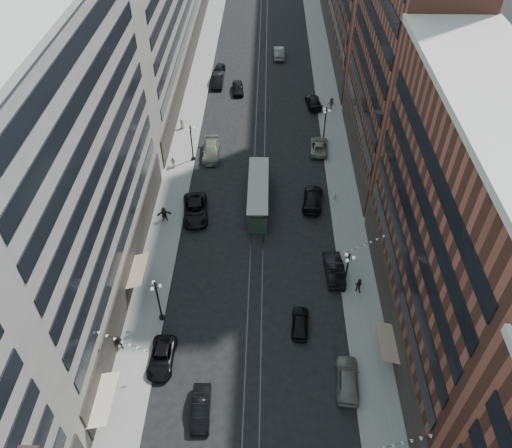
# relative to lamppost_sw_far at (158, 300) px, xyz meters

# --- Properties ---
(ground) EXTENTS (220.00, 220.00, 0.00)m
(ground) POSITION_rel_lamppost_sw_far_xyz_m (9.20, 32.00, -3.10)
(ground) COLOR black
(ground) RESTS_ON ground
(sidewalk_west) EXTENTS (4.00, 180.00, 0.15)m
(sidewalk_west) POSITION_rel_lamppost_sw_far_xyz_m (-1.80, 42.00, -3.02)
(sidewalk_west) COLOR gray
(sidewalk_west) RESTS_ON ground
(sidewalk_east) EXTENTS (4.00, 180.00, 0.15)m
(sidewalk_east) POSITION_rel_lamppost_sw_far_xyz_m (20.20, 42.00, -3.02)
(sidewalk_east) COLOR gray
(sidewalk_east) RESTS_ON ground
(rail_west) EXTENTS (0.12, 180.00, 0.02)m
(rail_west) POSITION_rel_lamppost_sw_far_xyz_m (8.50, 42.00, -3.09)
(rail_west) COLOR #2D2D33
(rail_west) RESTS_ON ground
(rail_east) EXTENTS (0.12, 180.00, 0.02)m
(rail_east) POSITION_rel_lamppost_sw_far_xyz_m (9.90, 42.00, -3.09)
(rail_east) COLOR #2D2D33
(rail_east) RESTS_ON ground
(building_west_mid) EXTENTS (8.00, 36.00, 28.00)m
(building_west_mid) POSITION_rel_lamppost_sw_far_xyz_m (-7.80, 5.00, 10.90)
(building_west_mid) COLOR gray
(building_west_mid) RESTS_ON ground
(building_east_mid) EXTENTS (8.00, 30.00, 24.00)m
(building_east_mid) POSITION_rel_lamppost_sw_far_xyz_m (26.20, -0.00, 8.90)
(building_east_mid) COLOR brown
(building_east_mid) RESTS_ON ground
(building_east_tower) EXTENTS (8.00, 26.00, 42.00)m
(building_east_tower) POSITION_rel_lamppost_sw_far_xyz_m (26.20, 28.00, 17.90)
(building_east_tower) COLOR brown
(building_east_tower) RESTS_ON ground
(lamppost_sw_far) EXTENTS (1.03, 1.14, 5.52)m
(lamppost_sw_far) POSITION_rel_lamppost_sw_far_xyz_m (0.00, 0.00, 0.00)
(lamppost_sw_far) COLOR black
(lamppost_sw_far) RESTS_ON sidewalk_west
(lamppost_sw_mid) EXTENTS (1.03, 1.14, 5.52)m
(lamppost_sw_mid) POSITION_rel_lamppost_sw_far_xyz_m (0.00, 27.00, 0.00)
(lamppost_sw_mid) COLOR black
(lamppost_sw_mid) RESTS_ON sidewalk_west
(lamppost_se_far) EXTENTS (1.03, 1.14, 5.52)m
(lamppost_se_far) POSITION_rel_lamppost_sw_far_xyz_m (18.40, 4.00, 0.00)
(lamppost_se_far) COLOR black
(lamppost_se_far) RESTS_ON sidewalk_east
(lamppost_se_mid) EXTENTS (1.03, 1.14, 5.52)m
(lamppost_se_mid) POSITION_rel_lamppost_sw_far_xyz_m (18.40, 32.00, 0.00)
(lamppost_se_mid) COLOR black
(lamppost_se_mid) RESTS_ON sidewalk_east
(streetcar) EXTENTS (2.49, 11.24, 3.11)m
(streetcar) POSITION_rel_lamppost_sw_far_xyz_m (9.20, 17.94, -1.66)
(streetcar) COLOR #243829
(streetcar) RESTS_ON ground
(car_2) EXTENTS (2.28, 4.81, 1.33)m
(car_2) POSITION_rel_lamppost_sw_far_xyz_m (0.80, -4.80, -2.43)
(car_2) COLOR black
(car_2) RESTS_ON ground
(car_4) EXTENTS (2.34, 5.08, 1.69)m
(car_4) POSITION_rel_lamppost_sw_far_xyz_m (17.60, -6.64, -2.25)
(car_4) COLOR slate
(car_4) RESTS_ON ground
(car_5) EXTENTS (1.72, 4.48, 1.46)m
(car_5) POSITION_rel_lamppost_sw_far_xyz_m (4.93, -9.60, -2.37)
(car_5) COLOR black
(car_5) RESTS_ON ground
(pedestrian_2) EXTENTS (0.98, 0.63, 1.88)m
(pedestrian_2) POSITION_rel_lamppost_sw_far_xyz_m (-3.30, -3.60, -2.00)
(pedestrian_2) COLOR black
(pedestrian_2) RESTS_ON sidewalk_west
(car_7) EXTENTS (3.60, 6.56, 1.74)m
(car_7) POSITION_rel_lamppost_sw_far_xyz_m (1.61, 15.54, -2.23)
(car_7) COLOR black
(car_7) RESTS_ON ground
(car_8) EXTENTS (2.69, 5.97, 1.70)m
(car_8) POSITION_rel_lamppost_sw_far_xyz_m (2.40, 28.15, -2.25)
(car_8) COLOR slate
(car_8) RESTS_ON ground
(car_9) EXTENTS (2.34, 4.61, 1.51)m
(car_9) POSITION_rel_lamppost_sw_far_xyz_m (1.53, 53.07, -2.34)
(car_9) COLOR black
(car_9) RESTS_ON ground
(car_10) EXTENTS (2.09, 5.34, 1.73)m
(car_10) POSITION_rel_lamppost_sw_far_xyz_m (17.60, 6.37, -2.23)
(car_10) COLOR black
(car_10) RESTS_ON ground
(car_11) EXTENTS (2.82, 5.45, 1.47)m
(car_11) POSITION_rel_lamppost_sw_far_xyz_m (17.60, 29.78, -2.36)
(car_11) COLOR slate
(car_11) RESTS_ON ground
(car_12) EXTENTS (2.79, 5.50, 1.53)m
(car_12) POSITION_rel_lamppost_sw_far_xyz_m (17.60, 42.28, -2.33)
(car_12) COLOR black
(car_12) RESTS_ON ground
(car_13) EXTENTS (2.22, 4.66, 1.54)m
(car_13) POSITION_rel_lamppost_sw_far_xyz_m (5.23, 46.55, -2.33)
(car_13) COLOR black
(car_13) RESTS_ON ground
(car_14) EXTENTS (1.96, 5.36, 1.75)m
(car_14) POSITION_rel_lamppost_sw_far_xyz_m (12.24, 60.29, -2.22)
(car_14) COLOR #66655B
(car_14) RESTS_ON ground
(pedestrian_5) EXTENTS (1.85, 0.89, 1.92)m
(pedestrian_5) POSITION_rel_lamppost_sw_far_xyz_m (-1.98, 14.45, -1.99)
(pedestrian_5) COLOR black
(pedestrian_5) RESTS_ON sidewalk_west
(pedestrian_6) EXTENTS (0.95, 0.56, 1.53)m
(pedestrian_6) POSITION_rel_lamppost_sw_far_xyz_m (-2.50, 25.25, -2.18)
(pedestrian_6) COLOR beige
(pedestrian_6) RESTS_ON sidewalk_west
(pedestrian_7) EXTENTS (0.97, 0.84, 1.76)m
(pedestrian_7) POSITION_rel_lamppost_sw_far_xyz_m (19.89, 4.03, -2.07)
(pedestrian_7) COLOR black
(pedestrian_7) RESTS_ON sidewalk_east
(pedestrian_8) EXTENTS (0.69, 0.68, 1.60)m
(pedestrian_8) POSITION_rel_lamppost_sw_far_xyz_m (18.81, 18.58, -2.14)
(pedestrian_8) COLOR beige
(pedestrian_8) RESTS_ON sidewalk_east
(pedestrian_9) EXTENTS (1.26, 0.74, 1.83)m
(pedestrian_9) POSITION_rel_lamppost_sw_far_xyz_m (20.33, 41.28, -2.03)
(pedestrian_9) COLOR black
(pedestrian_9) RESTS_ON sidewalk_east
(car_extra_0) EXTENTS (1.93, 4.15, 1.38)m
(car_extra_0) POSITION_rel_lamppost_sw_far_xyz_m (13.68, -0.60, -2.41)
(car_extra_0) COLOR black
(car_extra_0) RESTS_ON ground
(car_extra_1) EXTENTS (3.07, 6.02, 1.67)m
(car_extra_1) POSITION_rel_lamppost_sw_far_xyz_m (16.00, 18.05, -2.26)
(car_extra_1) COLOR black
(car_extra_1) RESTS_ON ground
(car_extra_2) EXTENTS (1.85, 5.31, 1.75)m
(car_extra_2) POSITION_rel_lamppost_sw_far_xyz_m (1.67, 49.16, -2.22)
(car_extra_2) COLOR black
(car_extra_2) RESTS_ON ground
(pedestrian_extra_0) EXTENTS (0.87, 0.86, 1.62)m
(pedestrian_extra_0) POSITION_rel_lamppost_sw_far_xyz_m (-2.55, 34.95, -2.14)
(pedestrian_extra_0) COLOR #BBAE9B
(pedestrian_extra_0) RESTS_ON sidewalk_west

